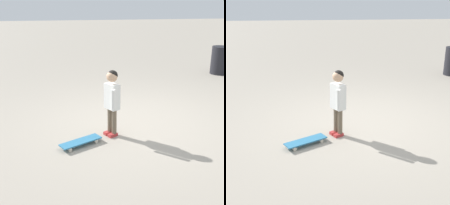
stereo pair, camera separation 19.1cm
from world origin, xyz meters
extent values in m
plane|color=#9E9384|center=(0.00, 0.00, 0.00)|extent=(50.00, 50.00, 0.00)
cylinder|color=brown|center=(-0.50, 0.53, 0.24)|extent=(0.08, 0.08, 0.42)
cube|color=#B73333|center=(-0.52, 0.55, 0.03)|extent=(0.14, 0.17, 0.05)
cylinder|color=brown|center=(-0.41, 0.58, 0.24)|extent=(0.08, 0.08, 0.42)
cube|color=#B73333|center=(-0.42, 0.61, 0.03)|extent=(0.14, 0.17, 0.05)
cube|color=white|center=(-0.46, 0.55, 0.65)|extent=(0.28, 0.24, 0.40)
cylinder|color=white|center=(-0.64, 0.57, 0.65)|extent=(0.06, 0.06, 0.32)
cylinder|color=white|center=(-0.29, 0.58, 0.65)|extent=(0.06, 0.06, 0.32)
sphere|color=tan|center=(-0.46, 0.55, 0.96)|extent=(0.17, 0.17, 0.17)
sphere|color=black|center=(-0.45, 0.54, 0.98)|extent=(0.16, 0.16, 0.16)
cube|color=teal|center=(-0.75, 1.07, 0.07)|extent=(0.48, 0.66, 0.02)
cube|color=#B7B7BC|center=(-0.85, 1.27, 0.05)|extent=(0.11, 0.08, 0.02)
cube|color=#B7B7BC|center=(-0.64, 0.87, 0.05)|extent=(0.11, 0.08, 0.02)
cylinder|color=beige|center=(-0.92, 1.24, 0.03)|extent=(0.05, 0.06, 0.06)
cylinder|color=beige|center=(-0.79, 1.31, 0.03)|extent=(0.05, 0.06, 0.06)
cylinder|color=beige|center=(-0.70, 0.84, 0.03)|extent=(0.05, 0.06, 0.06)
cylinder|color=beige|center=(-0.57, 0.91, 0.03)|extent=(0.05, 0.06, 0.06)
cylinder|color=black|center=(3.14, -3.16, 0.39)|extent=(0.52, 0.52, 0.78)
camera|label=1|loc=(-4.89, 1.28, 2.11)|focal=49.19mm
camera|label=2|loc=(-4.92, 1.09, 2.11)|focal=49.19mm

